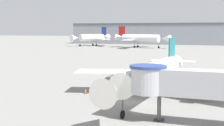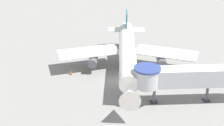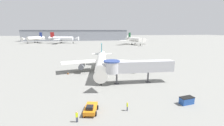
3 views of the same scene
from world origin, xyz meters
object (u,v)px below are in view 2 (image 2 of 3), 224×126
(traffic_cone_port_wing, at_px, (71,72))
(traffic_cone_starboard_wing, at_px, (184,74))
(main_airplane, at_px, (127,54))
(jet_bridge, at_px, (184,77))

(traffic_cone_port_wing, height_order, traffic_cone_starboard_wing, traffic_cone_port_wing)
(main_airplane, bearing_deg, traffic_cone_port_wing, -172.00)
(traffic_cone_starboard_wing, bearing_deg, main_airplane, 164.53)
(jet_bridge, bearing_deg, main_airplane, 123.96)
(jet_bridge, relative_size, traffic_cone_starboard_wing, 24.41)
(jet_bridge, xyz_separation_m, traffic_cone_port_wing, (-17.69, 11.27, -4.03))
(main_airplane, distance_m, traffic_cone_starboard_wing, 11.14)
(jet_bridge, bearing_deg, traffic_cone_starboard_wing, 72.09)
(main_airplane, height_order, jet_bridge, main_airplane)
(main_airplane, height_order, traffic_cone_port_wing, main_airplane)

